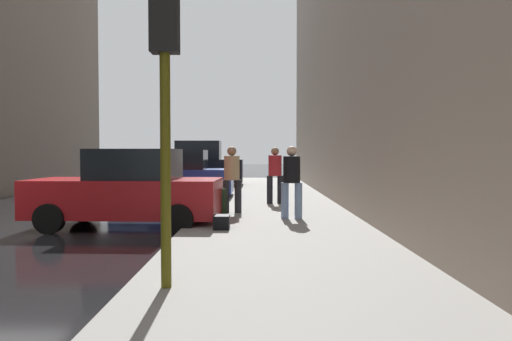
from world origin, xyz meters
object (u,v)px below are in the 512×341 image
(pedestrian_in_tan_coat, at_px, (234,176))
(duffel_bag, at_px, (224,222))
(parked_red_hatchback, at_px, (130,190))
(pedestrian_in_jeans, at_px, (294,178))
(parked_blue_sedan, at_px, (177,176))
(traffic_light, at_px, (167,61))
(fire_hydrant, at_px, (227,186))
(rolling_suitcase, at_px, (221,203))
(parked_black_suv, at_px, (197,166))
(pedestrian_in_red_jacket, at_px, (277,172))

(pedestrian_in_tan_coat, relative_size, duffel_bag, 3.89)
(parked_red_hatchback, distance_m, pedestrian_in_jeans, 3.76)
(pedestrian_in_tan_coat, distance_m, pedestrian_in_jeans, 1.88)
(parked_blue_sedan, height_order, duffel_bag, parked_blue_sedan)
(parked_red_hatchback, bearing_deg, traffic_light, -71.46)
(parked_blue_sedan, relative_size, traffic_light, 1.17)
(fire_hydrant, xyz_separation_m, duffel_bag, (0.39, -7.56, -0.21))
(fire_hydrant, bearing_deg, parked_red_hatchback, -105.69)
(fire_hydrant, height_order, rolling_suitcase, rolling_suitcase)
(pedestrian_in_tan_coat, bearing_deg, parked_black_suv, 101.66)
(pedestrian_in_jeans, distance_m, rolling_suitcase, 1.89)
(pedestrian_in_tan_coat, xyz_separation_m, pedestrian_in_jeans, (1.46, -1.18, 0.00))
(parked_black_suv, height_order, traffic_light, traffic_light)
(parked_red_hatchback, relative_size, pedestrian_in_jeans, 2.50)
(traffic_light, bearing_deg, parked_blue_sedan, 98.76)
(parked_black_suv, height_order, pedestrian_in_tan_coat, parked_black_suv)
(parked_blue_sedan, bearing_deg, pedestrian_in_tan_coat, -65.26)
(parked_blue_sedan, xyz_separation_m, parked_black_suv, (-0.00, 6.07, 0.18))
(pedestrian_in_jeans, bearing_deg, fire_hydrant, 107.74)
(parked_black_suv, distance_m, pedestrian_in_tan_coat, 11.24)
(parked_blue_sedan, bearing_deg, duffel_bag, -73.99)
(parked_red_hatchback, relative_size, pedestrian_in_tan_coat, 2.50)
(pedestrian_in_red_jacket, bearing_deg, fire_hydrant, 123.05)
(parked_black_suv, distance_m, traffic_light, 18.28)
(parked_black_suv, bearing_deg, rolling_suitcase, -80.39)
(parked_red_hatchback, relative_size, traffic_light, 1.19)
(parked_blue_sedan, distance_m, pedestrian_in_jeans, 7.16)
(parked_black_suv, bearing_deg, pedestrian_in_tan_coat, -78.34)
(fire_hydrant, height_order, pedestrian_in_jeans, pedestrian_in_jeans)
(parked_red_hatchback, xyz_separation_m, traffic_light, (1.85, -5.53, 1.91))
(rolling_suitcase, bearing_deg, pedestrian_in_tan_coat, 70.04)
(parked_black_suv, distance_m, duffel_bag, 13.91)
(traffic_light, xyz_separation_m, pedestrian_in_tan_coat, (0.42, 7.10, -1.65))
(pedestrian_in_red_jacket, height_order, duffel_bag, pedestrian_in_red_jacket)
(parked_blue_sedan, height_order, pedestrian_in_jeans, pedestrian_in_jeans)
(rolling_suitcase, bearing_deg, parked_black_suv, 99.61)
(parked_blue_sedan, xyz_separation_m, rolling_suitcase, (1.99, -5.70, -0.36))
(rolling_suitcase, bearing_deg, traffic_light, -91.25)
(pedestrian_in_tan_coat, bearing_deg, parked_blue_sedan, 114.74)
(pedestrian_in_tan_coat, bearing_deg, pedestrian_in_jeans, -38.96)
(parked_blue_sedan, relative_size, pedestrian_in_jeans, 2.46)
(fire_hydrant, bearing_deg, parked_blue_sedan, 177.44)
(pedestrian_in_tan_coat, height_order, pedestrian_in_red_jacket, same)
(pedestrian_in_red_jacket, xyz_separation_m, pedestrian_in_jeans, (0.26, -3.46, 0.00))
(rolling_suitcase, bearing_deg, parked_blue_sedan, 109.27)
(traffic_light, bearing_deg, pedestrian_in_tan_coat, 86.63)
(parked_blue_sedan, distance_m, parked_black_suv, 6.08)
(parked_blue_sedan, distance_m, duffel_bag, 7.97)
(parked_red_hatchback, relative_size, rolling_suitcase, 4.11)
(parked_black_suv, relative_size, fire_hydrant, 6.54)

